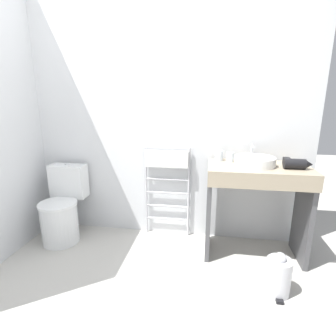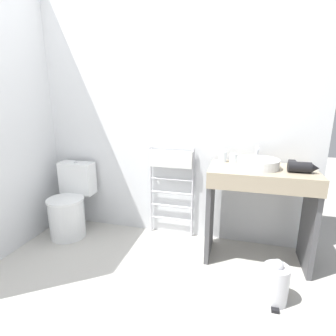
{
  "view_description": "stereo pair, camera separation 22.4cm",
  "coord_description": "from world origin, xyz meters",
  "px_view_note": "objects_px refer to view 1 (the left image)",
  "views": [
    {
      "loc": [
        0.46,
        -1.3,
        1.43
      ],
      "look_at": [
        0.12,
        0.84,
        0.85
      ],
      "focal_mm": 28.0,
      "sensor_mm": 36.0,
      "label": 1
    },
    {
      "loc": [
        0.68,
        -1.26,
        1.43
      ],
      "look_at": [
        0.12,
        0.84,
        0.85
      ],
      "focal_mm": 28.0,
      "sensor_mm": 36.0,
      "label": 2
    }
  ],
  "objects_px": {
    "towel_radiator": "(167,173)",
    "hair_dryer": "(296,164)",
    "cup_near_edge": "(230,157)",
    "cup_near_wall": "(219,156)",
    "sink_basin": "(255,161)",
    "toilet": "(62,210)",
    "trash_bin": "(278,276)"
  },
  "relations": [
    {
      "from": "sink_basin",
      "to": "cup_near_wall",
      "type": "height_order",
      "value": "cup_near_wall"
    },
    {
      "from": "towel_radiator",
      "to": "hair_dryer",
      "type": "height_order",
      "value": "towel_radiator"
    },
    {
      "from": "hair_dryer",
      "to": "towel_radiator",
      "type": "bearing_deg",
      "value": 165.94
    },
    {
      "from": "cup_near_edge",
      "to": "hair_dryer",
      "type": "xyz_separation_m",
      "value": [
        0.53,
        -0.16,
        -0.0
      ]
    },
    {
      "from": "trash_bin",
      "to": "hair_dryer",
      "type": "bearing_deg",
      "value": 69.98
    },
    {
      "from": "toilet",
      "to": "towel_radiator",
      "type": "height_order",
      "value": "towel_radiator"
    },
    {
      "from": "cup_near_edge",
      "to": "trash_bin",
      "type": "xyz_separation_m",
      "value": [
        0.36,
        -0.63,
        -0.76
      ]
    },
    {
      "from": "cup_near_wall",
      "to": "cup_near_edge",
      "type": "relative_size",
      "value": 1.08
    },
    {
      "from": "towel_radiator",
      "to": "cup_near_wall",
      "type": "relative_size",
      "value": 9.96
    },
    {
      "from": "toilet",
      "to": "sink_basin",
      "type": "relative_size",
      "value": 2.22
    },
    {
      "from": "trash_bin",
      "to": "cup_near_edge",
      "type": "bearing_deg",
      "value": 119.53
    },
    {
      "from": "trash_bin",
      "to": "cup_near_wall",
      "type": "bearing_deg",
      "value": 124.05
    },
    {
      "from": "towel_radiator",
      "to": "sink_basin",
      "type": "bearing_deg",
      "value": -15.8
    },
    {
      "from": "cup_near_wall",
      "to": "trash_bin",
      "type": "distance_m",
      "value": 1.11
    },
    {
      "from": "towel_radiator",
      "to": "cup_near_wall",
      "type": "xyz_separation_m",
      "value": [
        0.51,
        -0.08,
        0.22
      ]
    },
    {
      "from": "toilet",
      "to": "cup_near_wall",
      "type": "bearing_deg",
      "value": 6.27
    },
    {
      "from": "sink_basin",
      "to": "hair_dryer",
      "type": "relative_size",
      "value": 1.52
    },
    {
      "from": "toilet",
      "to": "cup_near_edge",
      "type": "relative_size",
      "value": 8.64
    },
    {
      "from": "toilet",
      "to": "towel_radiator",
      "type": "bearing_deg",
      "value": 13.56
    },
    {
      "from": "sink_basin",
      "to": "trash_bin",
      "type": "height_order",
      "value": "sink_basin"
    },
    {
      "from": "towel_radiator",
      "to": "cup_near_edge",
      "type": "xyz_separation_m",
      "value": [
        0.61,
        -0.12,
        0.21
      ]
    },
    {
      "from": "toilet",
      "to": "sink_basin",
      "type": "bearing_deg",
      "value": 0.69
    },
    {
      "from": "cup_near_edge",
      "to": "hair_dryer",
      "type": "height_order",
      "value": "cup_near_edge"
    },
    {
      "from": "cup_near_wall",
      "to": "sink_basin",
      "type": "bearing_deg",
      "value": -26.25
    },
    {
      "from": "cup_near_edge",
      "to": "cup_near_wall",
      "type": "bearing_deg",
      "value": 156.44
    },
    {
      "from": "towel_radiator",
      "to": "sink_basin",
      "type": "relative_size",
      "value": 2.76
    },
    {
      "from": "towel_radiator",
      "to": "cup_near_edge",
      "type": "height_order",
      "value": "towel_radiator"
    },
    {
      "from": "cup_near_wall",
      "to": "trash_bin",
      "type": "bearing_deg",
      "value": -55.95
    },
    {
      "from": "cup_near_wall",
      "to": "hair_dryer",
      "type": "bearing_deg",
      "value": -18.03
    },
    {
      "from": "sink_basin",
      "to": "hair_dryer",
      "type": "xyz_separation_m",
      "value": [
        0.32,
        -0.05,
        0.0
      ]
    },
    {
      "from": "cup_near_wall",
      "to": "toilet",
      "type": "bearing_deg",
      "value": -173.73
    },
    {
      "from": "towel_radiator",
      "to": "hair_dryer",
      "type": "distance_m",
      "value": 1.19
    }
  ]
}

